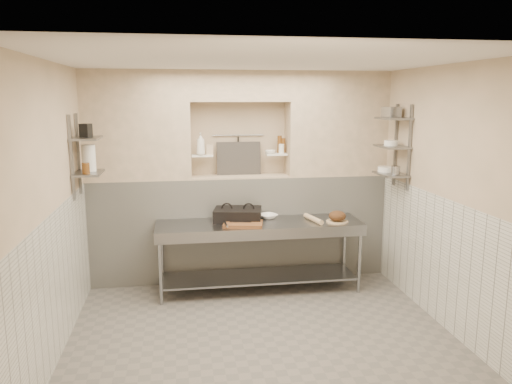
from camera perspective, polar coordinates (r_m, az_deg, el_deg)
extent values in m
cube|color=slate|center=(5.52, 0.55, -16.23)|extent=(4.00, 3.90, 0.10)
cube|color=silver|center=(4.94, 0.61, 15.33)|extent=(4.00, 3.90, 0.10)
cube|color=#CBAF8F|center=(5.12, -22.70, -2.00)|extent=(0.10, 3.90, 2.80)
cube|color=#CBAF8F|center=(5.73, 21.24, -0.60)|extent=(0.10, 3.90, 2.80)
cube|color=#CBAF8F|center=(6.98, -2.11, 2.05)|extent=(4.00, 0.10, 2.80)
cube|color=#CBAF8F|center=(3.15, 6.63, -8.92)|extent=(4.00, 0.10, 2.80)
cube|color=silver|center=(6.88, -1.83, -4.04)|extent=(4.00, 0.40, 1.40)
cube|color=#CBAF8F|center=(6.74, -1.86, 1.81)|extent=(1.30, 0.40, 0.02)
cube|color=#CBAF8F|center=(6.63, -13.43, 7.39)|extent=(1.35, 0.40, 1.40)
cube|color=#CBAF8F|center=(6.95, 9.11, 7.68)|extent=(1.35, 0.40, 1.40)
cube|color=#CBAF8F|center=(6.66, -1.93, 11.99)|extent=(1.30, 0.40, 0.40)
cube|color=silver|center=(5.30, -21.51, -9.39)|extent=(0.02, 3.90, 1.40)
cube|color=silver|center=(5.87, 20.27, -7.34)|extent=(0.02, 3.90, 1.40)
cube|color=white|center=(6.65, -6.17, 4.17)|extent=(0.28, 0.16, 0.02)
cube|color=white|center=(6.77, 2.34, 4.34)|extent=(0.28, 0.16, 0.02)
cylinder|color=gray|center=(6.84, -2.07, 6.50)|extent=(0.70, 0.02, 0.02)
cylinder|color=black|center=(6.84, -2.04, 5.07)|extent=(0.02, 0.02, 0.30)
cube|color=#383330|center=(6.80, -1.98, 3.86)|extent=(0.60, 0.08, 0.45)
cube|color=slate|center=(6.25, -19.62, 4.10)|extent=(0.03, 0.03, 0.95)
cube|color=slate|center=(5.86, -20.33, 3.66)|extent=(0.03, 0.03, 0.95)
cube|color=slate|center=(6.05, -18.59, 2.06)|extent=(0.30, 0.50, 0.02)
cube|color=slate|center=(6.01, -18.82, 5.83)|extent=(0.30, 0.50, 0.03)
cube|color=slate|center=(6.74, 15.65, 5.20)|extent=(0.03, 0.03, 1.05)
cube|color=slate|center=(6.38, 17.13, 4.82)|extent=(0.03, 0.03, 1.05)
cube|color=slate|center=(6.54, 15.14, 1.97)|extent=(0.30, 0.50, 0.02)
cube|color=slate|center=(6.50, 15.29, 5.02)|extent=(0.30, 0.50, 0.02)
cube|color=slate|center=(6.48, 15.44, 8.11)|extent=(0.30, 0.50, 0.03)
cube|color=gray|center=(6.33, 0.38, -3.66)|extent=(2.60, 0.70, 0.04)
cube|color=gray|center=(6.54, 0.37, -9.60)|extent=(2.45, 0.60, 0.03)
cube|color=gray|center=(6.03, 0.88, -4.98)|extent=(2.60, 0.02, 0.12)
cylinder|color=gray|center=(6.12, -10.86, -8.80)|extent=(0.04, 0.04, 0.86)
cylinder|color=gray|center=(6.66, -10.70, -7.14)|extent=(0.04, 0.04, 0.86)
cylinder|color=gray|center=(6.50, 11.74, -7.63)|extent=(0.04, 0.04, 0.86)
cylinder|color=gray|center=(7.02, 10.08, -6.19)|extent=(0.04, 0.04, 0.86)
cube|color=black|center=(6.39, -2.09, -2.84)|extent=(0.66, 0.54, 0.11)
cube|color=black|center=(6.38, -2.09, -2.14)|extent=(0.66, 0.54, 0.05)
cube|color=brown|center=(6.16, -1.47, -3.68)|extent=(0.53, 0.42, 0.04)
cube|color=gray|center=(6.14, -1.80, -3.46)|extent=(0.27, 0.08, 0.01)
cylinder|color=gray|center=(6.04, -3.46, -3.64)|extent=(0.03, 0.26, 0.02)
imported|color=white|center=(6.53, 1.38, -2.79)|extent=(0.31, 0.31, 0.06)
cylinder|color=tan|center=(6.41, 6.56, -3.07)|extent=(0.16, 0.43, 0.07)
cylinder|color=tan|center=(6.42, 9.25, -3.35)|extent=(0.28, 0.28, 0.02)
ellipsoid|color=#4C2D19|center=(6.40, 9.27, -2.71)|extent=(0.22, 0.22, 0.13)
imported|color=white|center=(6.59, -6.35, 5.48)|extent=(0.13, 0.13, 0.29)
cube|color=#CBAF8F|center=(6.65, -5.34, 4.86)|extent=(0.09, 0.09, 0.13)
imported|color=white|center=(6.75, 1.62, 4.61)|extent=(0.18, 0.18, 0.04)
cylinder|color=#5B3512|center=(6.80, 3.14, 5.32)|extent=(0.06, 0.06, 0.20)
cylinder|color=#5B3512|center=(6.81, 2.71, 5.47)|extent=(0.06, 0.06, 0.24)
cylinder|color=white|center=(6.78, 2.93, 4.98)|extent=(0.07, 0.07, 0.13)
cylinder|color=white|center=(6.11, -18.56, 3.70)|extent=(0.15, 0.15, 0.30)
cylinder|color=#5B3512|center=(5.90, -18.87, 2.57)|extent=(0.08, 0.08, 0.13)
cube|color=black|center=(6.00, -18.88, 6.67)|extent=(0.14, 0.14, 0.15)
cylinder|color=white|center=(6.67, 14.64, 2.55)|extent=(0.21, 0.21, 0.06)
cylinder|color=gray|center=(6.41, 15.65, 2.38)|extent=(0.11, 0.11, 0.11)
cylinder|color=white|center=(6.53, 15.18, 5.45)|extent=(0.17, 0.17, 0.06)
cube|color=gray|center=(6.54, 15.21, 8.82)|extent=(0.20, 0.23, 0.13)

